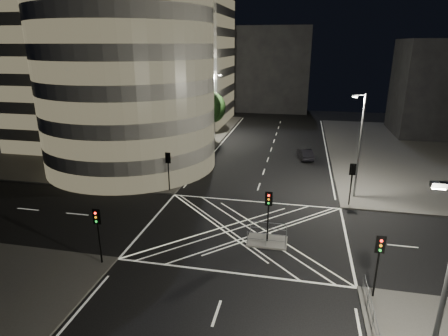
% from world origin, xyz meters
% --- Properties ---
extents(ground, '(120.00, 120.00, 0.00)m').
position_xyz_m(ground, '(0.00, 0.00, 0.00)').
color(ground, black).
rests_on(ground, ground).
extents(sidewalk_far_left, '(42.00, 42.00, 0.15)m').
position_xyz_m(sidewalk_far_left, '(-29.00, 27.00, 0.07)').
color(sidewalk_far_left, '#4C4A48').
rests_on(sidewalk_far_left, ground).
extents(central_island, '(3.00, 2.00, 0.15)m').
position_xyz_m(central_island, '(2.00, -1.50, 0.07)').
color(central_island, slate).
rests_on(central_island, ground).
extents(office_tower_curved, '(30.00, 29.00, 27.20)m').
position_xyz_m(office_tower_curved, '(-20.74, 18.74, 12.65)').
color(office_tower_curved, gray).
rests_on(office_tower_curved, sidewalk_far_left).
extents(office_block_rear, '(24.00, 16.00, 22.00)m').
position_xyz_m(office_block_rear, '(-22.00, 42.00, 11.15)').
color(office_block_rear, gray).
rests_on(office_block_rear, sidewalk_far_left).
extents(building_right_far, '(14.00, 12.00, 15.00)m').
position_xyz_m(building_right_far, '(26.00, 40.00, 7.65)').
color(building_right_far, black).
rests_on(building_right_far, sidewalk_far_right).
extents(building_far_end, '(18.00, 8.00, 18.00)m').
position_xyz_m(building_far_end, '(-4.00, 58.00, 9.00)').
color(building_far_end, black).
rests_on(building_far_end, ground).
extents(tree_a, '(4.98, 4.98, 7.85)m').
position_xyz_m(tree_a, '(-10.50, 9.00, 5.13)').
color(tree_a, black).
rests_on(tree_a, sidewalk_far_left).
extents(tree_b, '(4.40, 4.40, 7.56)m').
position_xyz_m(tree_b, '(-10.50, 15.00, 5.17)').
color(tree_b, black).
rests_on(tree_b, sidewalk_far_left).
extents(tree_c, '(3.90, 3.90, 6.83)m').
position_xyz_m(tree_c, '(-10.50, 21.00, 4.73)').
color(tree_c, black).
rests_on(tree_c, sidewalk_far_left).
extents(tree_d, '(5.26, 5.26, 8.38)m').
position_xyz_m(tree_d, '(-10.50, 27.00, 5.50)').
color(tree_d, black).
rests_on(tree_d, sidewalk_far_left).
extents(tree_e, '(4.31, 4.31, 6.73)m').
position_xyz_m(tree_e, '(-10.50, 33.00, 4.39)').
color(tree_e, black).
rests_on(tree_e, sidewalk_far_left).
extents(traffic_signal_fl, '(0.55, 0.22, 4.00)m').
position_xyz_m(traffic_signal_fl, '(-8.80, 6.80, 2.91)').
color(traffic_signal_fl, black).
rests_on(traffic_signal_fl, sidewalk_far_left).
extents(traffic_signal_nl, '(0.55, 0.22, 4.00)m').
position_xyz_m(traffic_signal_nl, '(-8.80, -6.80, 2.91)').
color(traffic_signal_nl, black).
rests_on(traffic_signal_nl, sidewalk_near_left).
extents(traffic_signal_fr, '(0.55, 0.22, 4.00)m').
position_xyz_m(traffic_signal_fr, '(8.80, 6.80, 2.91)').
color(traffic_signal_fr, black).
rests_on(traffic_signal_fr, sidewalk_far_right).
extents(traffic_signal_nr, '(0.55, 0.22, 4.00)m').
position_xyz_m(traffic_signal_nr, '(8.80, -6.80, 2.91)').
color(traffic_signal_nr, black).
rests_on(traffic_signal_nr, sidewalk_near_right).
extents(traffic_signal_island, '(0.55, 0.22, 4.00)m').
position_xyz_m(traffic_signal_island, '(2.00, -1.50, 2.91)').
color(traffic_signal_island, black).
rests_on(traffic_signal_island, central_island).
extents(street_lamp_left_near, '(1.25, 0.25, 10.00)m').
position_xyz_m(street_lamp_left_near, '(-9.44, 12.00, 5.54)').
color(street_lamp_left_near, slate).
rests_on(street_lamp_left_near, sidewalk_far_left).
extents(street_lamp_left_far, '(1.25, 0.25, 10.00)m').
position_xyz_m(street_lamp_left_far, '(-9.44, 30.00, 5.54)').
color(street_lamp_left_far, slate).
rests_on(street_lamp_left_far, sidewalk_far_left).
extents(street_lamp_right_far, '(1.25, 0.25, 10.00)m').
position_xyz_m(street_lamp_right_far, '(9.44, 9.00, 5.54)').
color(street_lamp_right_far, slate).
rests_on(street_lamp_right_far, sidewalk_far_right).
extents(street_lamp_right_near, '(1.25, 0.25, 10.00)m').
position_xyz_m(street_lamp_right_near, '(9.44, -14.00, 5.54)').
color(street_lamp_right_near, slate).
rests_on(street_lamp_right_near, sidewalk_near_right).
extents(railing_island_south, '(2.80, 0.06, 1.10)m').
position_xyz_m(railing_island_south, '(2.00, -2.40, 0.70)').
color(railing_island_south, slate).
rests_on(railing_island_south, central_island).
extents(railing_island_north, '(2.80, 0.06, 1.10)m').
position_xyz_m(railing_island_north, '(2.00, -0.60, 0.70)').
color(railing_island_north, slate).
rests_on(railing_island_north, central_island).
extents(sedan, '(2.32, 4.41, 1.38)m').
position_xyz_m(sedan, '(4.75, 21.33, 0.69)').
color(sedan, black).
rests_on(sedan, ground).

